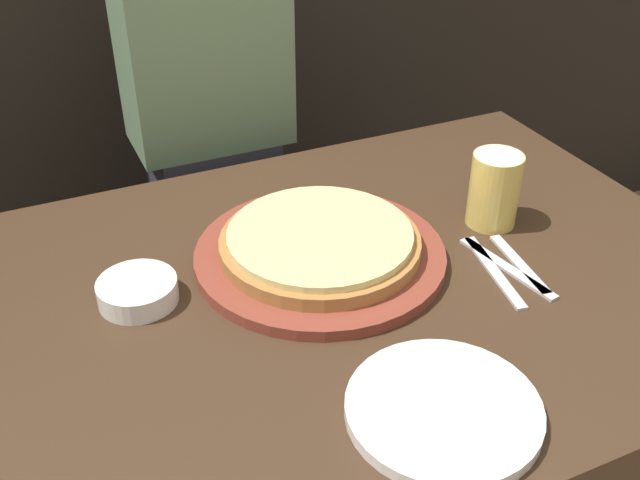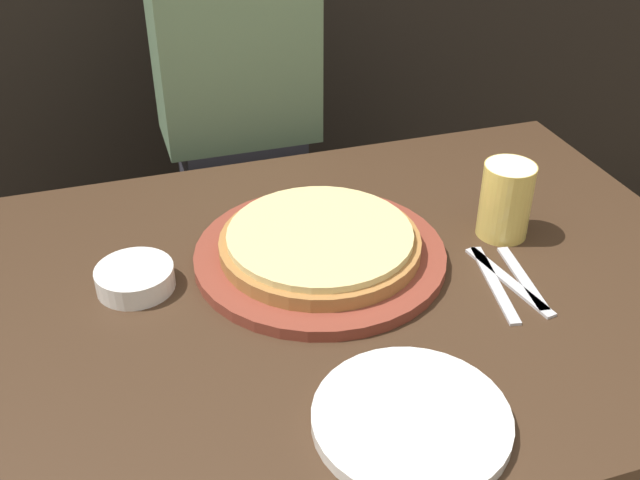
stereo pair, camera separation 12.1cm
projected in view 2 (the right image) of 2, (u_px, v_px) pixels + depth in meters
The scene contains 9 objects.
dining_table at pixel (315, 456), 1.38m from camera, with size 1.34×0.90×0.78m.
pizza_on_board at pixel (320, 248), 1.22m from camera, with size 0.41×0.41×0.06m.
beer_glass at pixel (506, 197), 1.26m from camera, with size 0.09×0.09×0.13m.
dinner_plate at pixel (411, 419), 0.93m from camera, with size 0.25×0.25×0.02m.
side_bowl at pixel (135, 278), 1.16m from camera, with size 0.12×0.12×0.04m.
fork at pixel (494, 284), 1.18m from camera, with size 0.06×0.20×0.00m.
dinner_knife at pixel (508, 281), 1.18m from camera, with size 0.05×0.20×0.00m.
spoon at pixel (522, 278), 1.19m from camera, with size 0.04×0.17×0.00m.
diner_person at pixel (241, 166), 1.74m from camera, with size 0.33×0.20×1.36m.
Camera 2 is at (-0.28, -0.90, 1.48)m, focal length 42.00 mm.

